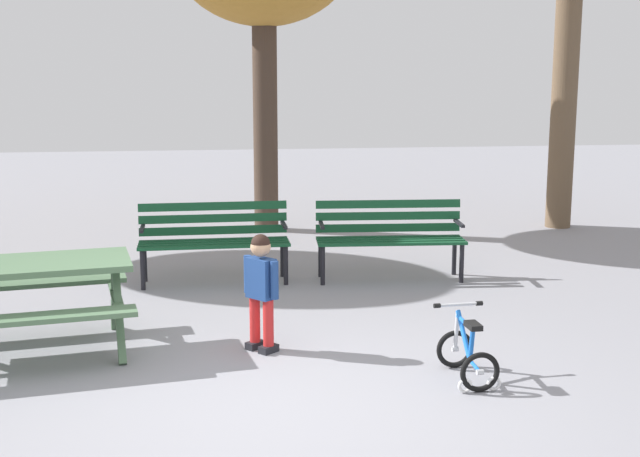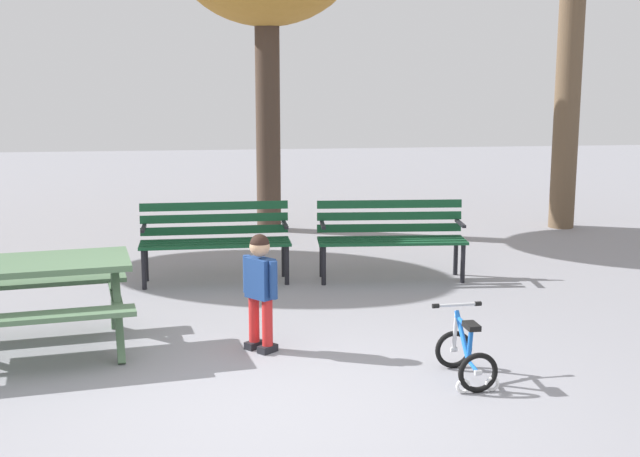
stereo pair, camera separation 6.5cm
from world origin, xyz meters
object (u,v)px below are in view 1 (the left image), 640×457
(park_bench_far_left, at_px, (214,235))
(park_bench_left, at_px, (390,233))
(child_standing, at_px, (261,284))
(picnic_table, at_px, (16,284))
(kids_bicycle, at_px, (467,354))

(park_bench_far_left, relative_size, park_bench_left, 0.99)
(park_bench_far_left, bearing_deg, child_standing, -81.13)
(child_standing, bearing_deg, park_bench_far_left, 98.87)
(park_bench_far_left, xyz_separation_m, child_standing, (0.37, -2.36, 0.06))
(park_bench_far_left, relative_size, child_standing, 1.64)
(picnic_table, height_order, child_standing, child_standing)
(child_standing, bearing_deg, park_bench_left, 55.78)
(park_bench_far_left, height_order, kids_bicycle, park_bench_far_left)
(kids_bicycle, bearing_deg, child_standing, 149.90)
(kids_bicycle, bearing_deg, picnic_table, 163.59)
(picnic_table, bearing_deg, child_standing, -4.49)
(child_standing, bearing_deg, picnic_table, 175.51)
(picnic_table, xyz_separation_m, park_bench_far_left, (1.59, 2.20, -0.08))
(picnic_table, bearing_deg, park_bench_left, 31.09)
(park_bench_far_left, xyz_separation_m, park_bench_left, (1.91, -0.09, 0.00))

